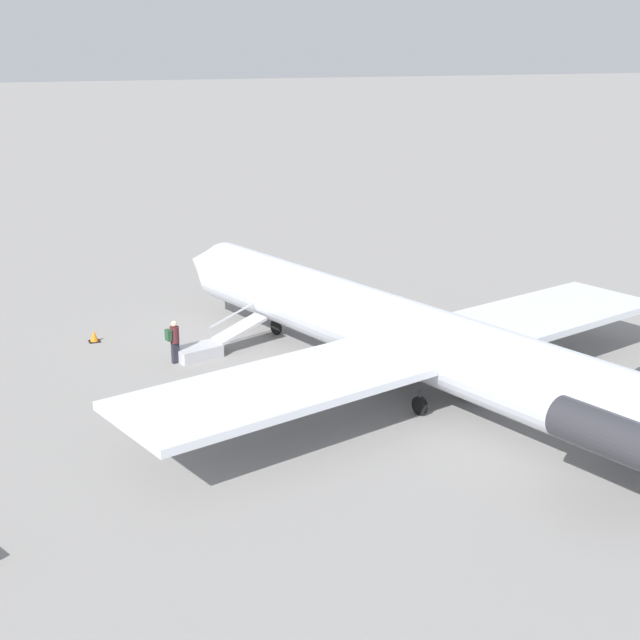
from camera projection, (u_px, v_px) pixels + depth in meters
name	position (u px, v px, depth m)	size (l,w,h in m)	color
ground_plane	(397.00, 386.00, 32.88)	(600.00, 600.00, 0.00)	gray
airplane_main	(417.00, 340.00, 31.54)	(30.09, 23.18, 6.91)	silver
boarding_stairs	(206.00, 347.00, 35.97)	(1.98, 4.14, 1.71)	#B2B2B7
passenger	(174.00, 339.00, 34.99)	(0.40, 0.56, 1.74)	#23232D
traffic_cone_near_stairs	(94.00, 336.00, 37.75)	(0.46, 0.46, 0.51)	black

